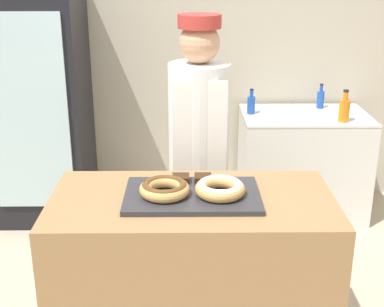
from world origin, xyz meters
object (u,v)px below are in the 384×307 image
object	(u,v)px
donut_chocolate_glaze	(164,188)
brownie_back_right	(203,178)
serving_tray	(192,195)
bottle_orange	(344,109)
brownie_back_left	(181,179)
beverage_fridge	(41,107)
baker_person	(199,155)
chest_freezer	(302,163)
donut_light_glaze	(220,188)
bottle_blue_b	(320,99)
bottle_blue	(251,104)

from	to	relation	value
donut_chocolate_glaze	brownie_back_right	size ratio (longest dim) A/B	2.83
serving_tray	bottle_orange	bearing A→B (deg)	53.75
brownie_back_left	beverage_fridge	bearing A→B (deg)	124.13
brownie_back_right	serving_tray	bearing A→B (deg)	-111.67
serving_tray	baker_person	size ratio (longest dim) A/B	0.37
serving_tray	donut_chocolate_glaze	distance (m)	0.14
donut_chocolate_glaze	beverage_fridge	size ratio (longest dim) A/B	0.13
donut_chocolate_glaze	beverage_fridge	xyz separation A→B (m)	(-1.02, 1.76, -0.10)
donut_chocolate_glaze	beverage_fridge	world-z (taller)	beverage_fridge
beverage_fridge	chest_freezer	xyz separation A→B (m)	(2.04, 0.01, -0.47)
donut_light_glaze	bottle_blue_b	bearing A→B (deg)	64.60
chest_freezer	baker_person	bearing A→B (deg)	-127.46
baker_person	donut_light_glaze	bearing A→B (deg)	-82.99
bottle_blue_b	donut_chocolate_glaze	bearing A→B (deg)	-121.12
bottle_blue_b	brownie_back_left	bearing A→B (deg)	-121.61
brownie_back_left	beverage_fridge	xyz separation A→B (m)	(-1.09, 1.61, -0.08)
bottle_blue_b	serving_tray	bearing A→B (deg)	-118.59
beverage_fridge	chest_freezer	size ratio (longest dim) A/B	1.82
brownie_back_left	bottle_blue_b	world-z (taller)	bottle_blue_b
bottle_blue	chest_freezer	bearing A→B (deg)	-2.22
brownie_back_left	beverage_fridge	distance (m)	1.94
brownie_back_left	donut_chocolate_glaze	bearing A→B (deg)	-115.13
brownie_back_left	bottle_blue	size ratio (longest dim) A/B	0.41
beverage_fridge	bottle_blue_b	size ratio (longest dim) A/B	8.97
brownie_back_left	brownie_back_right	xyz separation A→B (m)	(0.11, 0.00, 0.00)
brownie_back_left	baker_person	xyz separation A→B (m)	(0.10, 0.50, -0.07)
donut_light_glaze	bottle_orange	size ratio (longest dim) A/B	0.96
baker_person	bottle_blue_b	xyz separation A→B (m)	(1.00, 1.29, 0.00)
beverage_fridge	bottle_blue	xyz separation A→B (m)	(1.62, 0.02, 0.02)
donut_light_glaze	chest_freezer	distance (m)	2.01
serving_tray	chest_freezer	bearing A→B (deg)	62.78
beverage_fridge	bottle_blue	bearing A→B (deg)	0.82
donut_light_glaze	baker_person	distance (m)	0.66
serving_tray	bottle_orange	world-z (taller)	bottle_orange
donut_chocolate_glaze	bottle_orange	distance (m)	2.01
donut_chocolate_glaze	bottle_blue_b	bearing A→B (deg)	58.88
donut_light_glaze	brownie_back_left	distance (m)	0.24
serving_tray	brownie_back_left	distance (m)	0.15
brownie_back_left	baker_person	distance (m)	0.51
serving_tray	donut_chocolate_glaze	size ratio (longest dim) A/B	2.70
brownie_back_right	donut_chocolate_glaze	bearing A→B (deg)	-139.18
serving_tray	bottle_blue_b	xyz separation A→B (m)	(1.05, 1.93, -0.03)
brownie_back_right	bottle_blue	world-z (taller)	bottle_blue
bottle_orange	bottle_blue	xyz separation A→B (m)	(-0.66, 0.22, -0.02)
bottle_orange	brownie_back_left	bearing A→B (deg)	-130.05
brownie_back_right	baker_person	xyz separation A→B (m)	(-0.01, 0.50, -0.07)
brownie_back_right	baker_person	distance (m)	0.50
donut_chocolate_glaze	bottle_blue_b	world-z (taller)	bottle_blue_b
brownie_back_left	bottle_blue_b	size ratio (longest dim) A/B	0.41
brownie_back_left	brownie_back_right	bearing A→B (deg)	0.00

